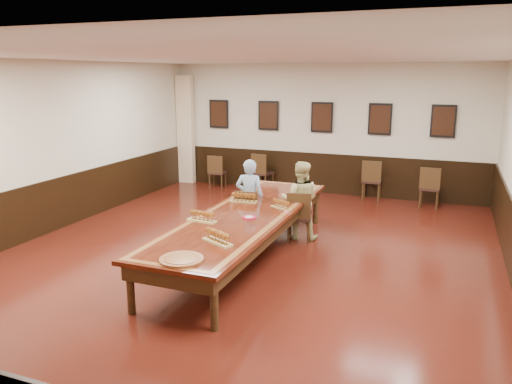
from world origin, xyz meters
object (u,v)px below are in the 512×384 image
at_px(spare_chair_d, 430,187).
at_px(carved_platter, 181,259).
at_px(spare_chair_b, 263,172).
at_px(chair_woman, 299,216).
at_px(chair_man, 249,213).
at_px(spare_chair_a, 217,171).
at_px(person_man, 250,198).
at_px(conference_table, 245,222).
at_px(person_woman, 300,200).
at_px(spare_chair_c, 372,180).

distance_m(spare_chair_d, carved_platter, 7.16).
distance_m(spare_chair_b, carved_platter, 7.07).
xyz_separation_m(chair_woman, spare_chair_d, (2.08, 3.29, 0.01)).
xyz_separation_m(chair_man, spare_chair_d, (3.01, 3.45, 0.01)).
distance_m(chair_woman, carved_platter, 3.43).
relative_size(spare_chair_a, person_man, 0.61).
bearing_deg(carved_platter, spare_chair_b, 102.58).
relative_size(person_man, carved_platter, 2.20).
bearing_deg(conference_table, person_man, 108.21).
height_order(chair_man, person_woman, person_woman).
xyz_separation_m(spare_chair_c, conference_table, (-1.32, -4.74, 0.13)).
xyz_separation_m(person_man, conference_table, (0.37, -1.13, -0.11)).
xyz_separation_m(conference_table, carved_platter, (0.09, -2.19, 0.16)).
height_order(chair_woman, person_woman, person_woman).
bearing_deg(spare_chair_a, carved_platter, 105.22).
xyz_separation_m(chair_man, spare_chair_a, (-2.30, 3.47, -0.01)).
relative_size(spare_chair_c, person_woman, 0.67).
relative_size(person_woman, conference_table, 0.29).
bearing_deg(spare_chair_d, spare_chair_b, -0.26).
bearing_deg(chair_woman, spare_chair_a, -57.68).
bearing_deg(conference_table, spare_chair_d, 59.43).
height_order(chair_man, spare_chair_b, spare_chair_b).
bearing_deg(chair_woman, chair_man, -2.15).
bearing_deg(spare_chair_a, chair_woman, 127.18).
distance_m(chair_woman, spare_chair_c, 3.62).
xyz_separation_m(spare_chair_a, carved_platter, (2.75, -6.70, 0.33)).
distance_m(spare_chair_b, person_man, 3.74).
height_order(spare_chair_b, person_woman, person_woman).
relative_size(chair_man, carved_platter, 1.38).
relative_size(chair_man, spare_chair_a, 1.03).
bearing_deg(person_woman, spare_chair_d, -135.34).
height_order(spare_chair_d, carved_platter, spare_chair_d).
relative_size(conference_table, carved_platter, 7.66).
bearing_deg(spare_chair_d, conference_table, 62.17).
distance_m(chair_man, spare_chair_c, 4.06).
relative_size(spare_chair_a, carved_platter, 1.34).
bearing_deg(carved_platter, person_woman, 82.50).
bearing_deg(spare_chair_b, spare_chair_d, -171.53).
distance_m(spare_chair_a, spare_chair_d, 5.31).
bearing_deg(chair_man, spare_chair_b, -82.15).
distance_m(spare_chair_b, spare_chair_d, 4.11).
bearing_deg(spare_chair_c, carved_platter, 77.82).
xyz_separation_m(spare_chair_a, spare_chair_d, (5.31, -0.02, 0.03)).
height_order(spare_chair_a, person_woman, person_woman).
xyz_separation_m(spare_chair_c, person_man, (-1.69, -3.61, 0.24)).
height_order(chair_woman, conference_table, chair_woman).
height_order(chair_woman, spare_chair_a, chair_woman).
distance_m(spare_chair_a, conference_table, 5.24).
height_order(chair_man, spare_chair_c, spare_chair_c).
xyz_separation_m(person_man, carved_platter, (0.46, -3.32, 0.05)).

